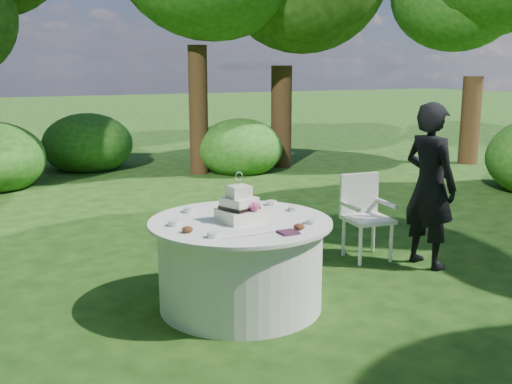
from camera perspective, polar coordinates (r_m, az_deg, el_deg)
ground at (r=5.32m, az=-1.46°, el=-10.75°), size 80.00×80.00×0.00m
napkins at (r=4.68m, az=3.09°, el=-3.87°), size 0.14×0.14×0.02m
feather_plume at (r=4.64m, az=-0.62°, el=-4.02°), size 0.48×0.07×0.01m
guest at (r=6.38m, az=16.22°, el=0.60°), size 0.47×0.66×1.71m
table at (r=5.18m, az=-1.48°, el=-6.79°), size 1.56×1.56×0.77m
cake at (r=5.03m, az=-1.57°, el=-1.51°), size 0.35×0.35×0.43m
chair at (r=6.59m, az=10.25°, el=-1.71°), size 0.53×0.52×0.91m
votives at (r=5.13m, az=-1.21°, el=-2.30°), size 1.24×0.95×0.04m
petal_cups at (r=5.01m, az=-0.88°, el=-2.59°), size 0.95×0.99×0.05m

